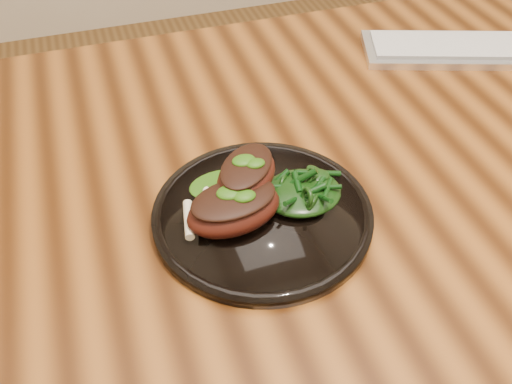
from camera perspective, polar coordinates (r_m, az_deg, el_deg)
desk at (r=0.91m, az=10.31°, el=1.42°), size 1.60×0.80×0.75m
plate at (r=0.70m, az=0.65°, el=-2.24°), size 0.27×0.27×0.02m
lamb_chop_front at (r=0.67m, az=-2.30°, el=-1.56°), size 0.13×0.09×0.05m
lamb_chop_back at (r=0.69m, az=-1.00°, el=1.82°), size 0.11×0.12×0.04m
herb_smear at (r=0.73m, az=-3.33°, el=0.77°), size 0.09×0.06×0.01m
greens_heap at (r=0.70m, az=4.65°, el=0.34°), size 0.10×0.09×0.04m
keyboard at (r=1.11m, az=21.22°, el=13.21°), size 0.41×0.24×0.02m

